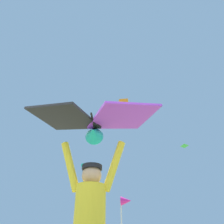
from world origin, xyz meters
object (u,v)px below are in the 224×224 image
Objects in this scene: distant_kite_green_mid_right at (184,146)px; held_stunt_kite at (93,122)px; marker_flag at (125,207)px; distant_kite_teal_overhead_distant at (84,169)px; distant_kite_orange_far_center at (124,107)px.

held_stunt_kite is at bearing -100.29° from distant_kite_green_mid_right.
marker_flag is at bearing -103.52° from distant_kite_green_mid_right.
held_stunt_kite is at bearing -71.51° from distant_kite_teal_overhead_distant.
distant_kite_orange_far_center is at bearing -54.14° from distant_kite_teal_overhead_distant.
distant_kite_teal_overhead_distant is (-4.68, 6.47, -1.97)m from distant_kite_orange_far_center.
marker_flag is at bearing 92.82° from held_stunt_kite.
distant_kite_orange_far_center is at bearing 97.47° from marker_flag.
distant_kite_green_mid_right is (9.39, 2.85, 2.71)m from distant_kite_teal_overhead_distant.
distant_kite_green_mid_right is (4.71, 9.32, 0.74)m from distant_kite_orange_far_center.
distant_kite_green_mid_right is 18.44m from marker_flag.
marker_flag is at bearing -67.07° from distant_kite_teal_overhead_distant.
held_stunt_kite is 0.83× the size of marker_flag.
distant_kite_orange_far_center is 0.54× the size of marker_flag.
distant_kite_teal_overhead_distant is 0.94× the size of marker_flag.
distant_kite_orange_far_center is 0.58× the size of distant_kite_teal_overhead_distant.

